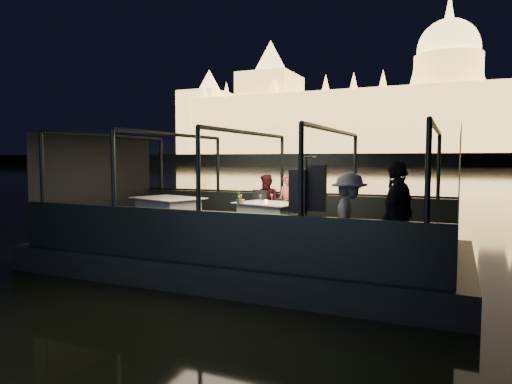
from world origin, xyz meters
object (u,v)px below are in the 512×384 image
at_px(dining_table_central, 269,219).
at_px(passenger_dark, 397,219).
at_px(chair_port_left, 256,213).
at_px(coat_stand, 306,211).
at_px(person_man_maroon, 267,200).
at_px(passenger_stripe, 349,215).
at_px(chair_port_right, 282,214).
at_px(person_woman_coral, 287,201).
at_px(wine_bottle, 238,197).
at_px(dining_table_aft, 168,216).

relative_size(dining_table_central, passenger_dark, 0.83).
bearing_deg(chair_port_left, dining_table_central, -17.51).
relative_size(coat_stand, person_man_maroon, 1.34).
xyz_separation_m(chair_port_left, passenger_dark, (3.63, -2.92, 0.40)).
distance_m(chair_port_left, coat_stand, 3.57).
relative_size(dining_table_central, passenger_stripe, 0.94).
relative_size(chair_port_right, passenger_stripe, 0.52).
distance_m(person_woman_coral, wine_bottle, 1.38).
bearing_deg(passenger_dark, wine_bottle, -104.44).
relative_size(dining_table_aft, passenger_stripe, 1.03).
bearing_deg(person_woman_coral, chair_port_right, -88.98).
relative_size(coat_stand, passenger_stripe, 1.19).
bearing_deg(passenger_dark, person_man_maroon, -118.07).
height_order(dining_table_aft, passenger_dark, passenger_dark).
bearing_deg(coat_stand, chair_port_right, 117.65).
xyz_separation_m(dining_table_aft, person_woman_coral, (2.58, 1.25, 0.36)).
xyz_separation_m(chair_port_right, coat_stand, (1.48, -2.82, 0.45)).
bearing_deg(chair_port_right, dining_table_central, -115.92).
bearing_deg(chair_port_left, wine_bottle, -70.82).
bearing_deg(person_woman_coral, chair_port_left, -150.96).
distance_m(dining_table_central, passenger_dark, 3.99).
bearing_deg(wine_bottle, person_man_maroon, 78.60).
bearing_deg(passenger_dark, person_woman_coral, -122.87).
relative_size(person_man_maroon, passenger_dark, 0.79).
distance_m(passenger_dark, wine_bottle, 4.21).
relative_size(chair_port_left, chair_port_right, 1.23).
distance_m(chair_port_right, coat_stand, 3.21).
bearing_deg(wine_bottle, chair_port_right, 49.99).
distance_m(dining_table_aft, wine_bottle, 1.90).
bearing_deg(chair_port_left, coat_stand, -29.75).
relative_size(person_woman_coral, passenger_stripe, 0.89).
xyz_separation_m(passenger_stripe, wine_bottle, (-2.89, 1.78, 0.06)).
bearing_deg(chair_port_right, person_man_maroon, 143.47).
xyz_separation_m(dining_table_aft, person_man_maroon, (2.05, 1.25, 0.36)).
bearing_deg(dining_table_aft, chair_port_left, 27.58).
bearing_deg(coat_stand, person_man_maroon, 122.62).
relative_size(coat_stand, wine_bottle, 6.53).
distance_m(chair_port_right, passenger_stripe, 3.45).
height_order(chair_port_left, chair_port_right, chair_port_left).
relative_size(dining_table_central, person_woman_coral, 1.05).
xyz_separation_m(dining_table_central, passenger_dark, (3.10, -2.47, 0.47)).
relative_size(chair_port_left, wine_bottle, 3.50).
bearing_deg(dining_table_central, person_woman_coral, 76.12).
relative_size(person_man_maroon, wine_bottle, 4.88).
bearing_deg(coat_stand, chair_port_left, 127.33).
xyz_separation_m(chair_port_left, person_woman_coral, (0.71, 0.27, 0.30)).
distance_m(coat_stand, person_woman_coral, 3.41).
relative_size(chair_port_left, person_woman_coral, 0.72).
relative_size(dining_table_central, chair_port_right, 1.80).
bearing_deg(chair_port_right, passenger_dark, -52.78).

